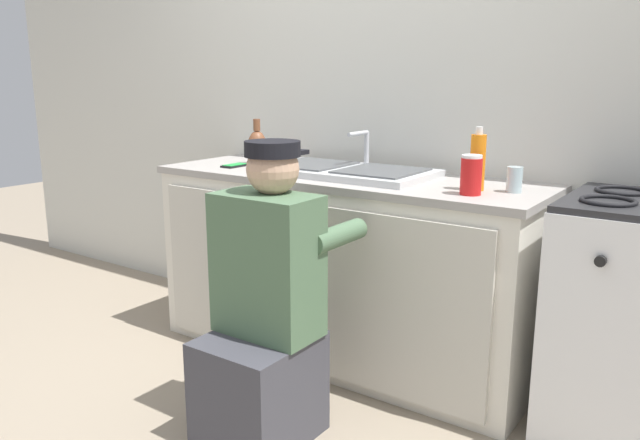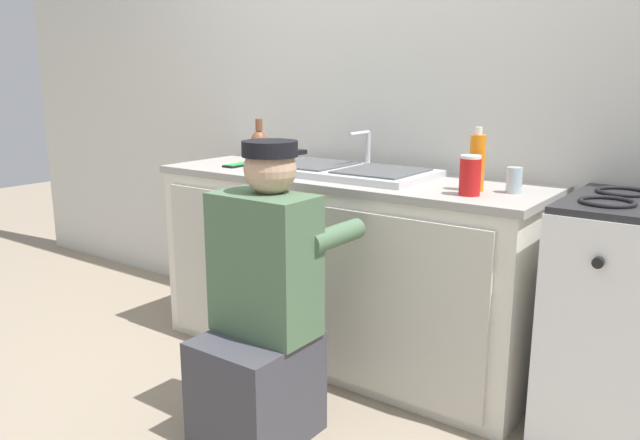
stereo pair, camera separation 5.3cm
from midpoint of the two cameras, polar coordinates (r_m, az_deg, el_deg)
The scene contains 11 objects.
ground_plane at distance 2.91m, azimuth -1.70°, elevation -14.09°, with size 12.00×12.00×0.00m, color gray.
back_wall at distance 3.14m, azimuth 5.41°, elevation 11.55°, with size 6.00×0.10×2.50m, color silver.
counter_cabinet at distance 2.97m, azimuth 1.61°, elevation -4.64°, with size 1.82×0.62×0.85m.
countertop at distance 2.88m, azimuth 1.77°, elevation 3.85°, with size 1.86×0.62×0.03m, color #9E9993.
sink_double_basin at distance 2.87m, azimuth 1.80°, elevation 4.56°, with size 0.80×0.44×0.19m.
plumber_person at distance 2.32m, azimuth -5.72°, elevation -8.94°, with size 0.42×0.61×1.10m.
water_glass at distance 2.52m, azimuth 16.79°, elevation 3.56°, with size 0.06×0.06×0.10m.
vase_decorative at distance 3.24m, azimuth -6.23°, elevation 6.70°, with size 0.10×0.10×0.23m.
soda_cup_red at distance 2.43m, azimuth 13.05°, elevation 4.02°, with size 0.08×0.08×0.15m.
cell_phone at distance 3.16m, azimuth -8.26°, elevation 4.96°, with size 0.07×0.14×0.01m.
soap_bottle_orange at distance 2.52m, azimuth 13.64°, elevation 5.19°, with size 0.06×0.06×0.25m.
Camera 1 is at (1.54, -2.09, 1.32)m, focal length 35.00 mm.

